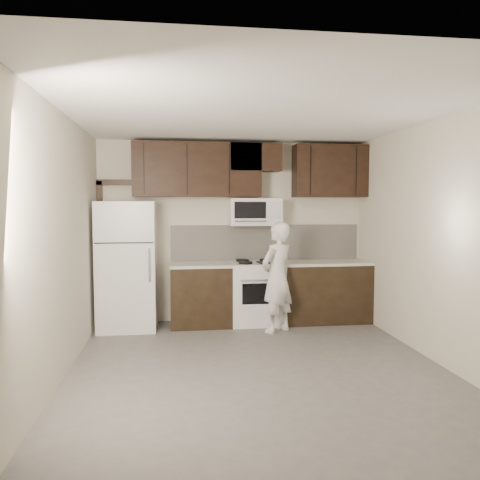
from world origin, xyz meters
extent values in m
plane|color=#575451|center=(0.00, 0.00, 0.00)|extent=(4.50, 4.50, 0.00)
plane|color=beige|center=(0.00, 2.25, 1.35)|extent=(4.00, 0.00, 4.00)
plane|color=white|center=(0.00, 0.00, 2.70)|extent=(4.50, 4.50, 0.00)
cube|color=black|center=(-0.52, 1.94, 0.43)|extent=(0.87, 0.62, 0.87)
cube|color=black|center=(1.34, 1.94, 0.43)|extent=(1.32, 0.62, 0.87)
cube|color=silver|center=(-0.52, 1.94, 0.89)|extent=(0.87, 0.64, 0.04)
cube|color=silver|center=(1.34, 1.94, 0.89)|extent=(1.32, 0.64, 0.04)
cube|color=white|center=(0.30, 1.94, 0.45)|extent=(0.76, 0.62, 0.89)
cube|color=white|center=(0.30, 1.94, 0.90)|extent=(0.76, 0.62, 0.02)
cube|color=black|center=(0.30, 1.63, 0.50)|extent=(0.50, 0.01, 0.30)
cylinder|color=silver|center=(0.30, 1.60, 0.70)|extent=(0.55, 0.02, 0.02)
cylinder|color=black|center=(0.12, 1.79, 0.93)|extent=(0.20, 0.20, 0.03)
cylinder|color=black|center=(0.48, 1.79, 0.93)|extent=(0.20, 0.20, 0.03)
cylinder|color=black|center=(0.12, 2.09, 0.93)|extent=(0.20, 0.20, 0.03)
cylinder|color=black|center=(0.48, 2.09, 0.93)|extent=(0.20, 0.20, 0.03)
cube|color=beige|center=(0.50, 2.24, 1.18)|extent=(2.90, 0.02, 0.54)
cube|color=black|center=(-0.55, 2.08, 2.26)|extent=(1.85, 0.35, 0.78)
cube|color=black|center=(1.45, 2.08, 2.26)|extent=(1.10, 0.35, 0.78)
cube|color=black|center=(0.30, 2.08, 2.45)|extent=(0.76, 0.35, 0.40)
cube|color=white|center=(0.30, 2.06, 1.65)|extent=(0.76, 0.38, 0.40)
cube|color=black|center=(0.20, 1.86, 1.68)|extent=(0.46, 0.01, 0.24)
cube|color=silver|center=(0.56, 1.86, 1.68)|extent=(0.18, 0.01, 0.24)
cylinder|color=silver|center=(0.20, 1.84, 1.52)|extent=(0.46, 0.02, 0.02)
cube|color=white|center=(-1.55, 1.89, 0.90)|extent=(0.80, 0.72, 1.80)
cube|color=black|center=(-1.55, 1.53, 1.25)|extent=(0.77, 0.01, 0.02)
cylinder|color=silver|center=(-1.22, 1.50, 0.95)|extent=(0.03, 0.03, 0.45)
cube|color=black|center=(-1.96, 2.21, 1.05)|extent=(0.08, 0.08, 2.10)
cube|color=black|center=(-1.75, 2.21, 2.08)|extent=(0.50, 0.08, 0.08)
cylinder|color=silver|center=(0.48, 1.79, 0.98)|extent=(0.18, 0.18, 0.14)
sphere|color=black|center=(0.48, 1.79, 1.06)|extent=(0.04, 0.04, 0.04)
cylinder|color=black|center=(0.62, 1.80, 1.00)|extent=(0.17, 0.03, 0.02)
cube|color=black|center=(0.51, 1.83, 0.92)|extent=(0.40, 0.31, 0.02)
cylinder|color=beige|center=(0.51, 1.83, 0.94)|extent=(0.27, 0.27, 0.02)
imported|color=white|center=(0.51, 1.44, 0.76)|extent=(0.66, 0.63, 1.52)
camera|label=1|loc=(-0.84, -4.80, 1.75)|focal=35.00mm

